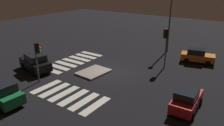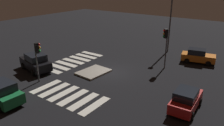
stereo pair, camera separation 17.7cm
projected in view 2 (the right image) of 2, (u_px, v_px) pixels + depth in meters
name	position (u px, v px, depth m)	size (l,w,h in m)	color
ground_plane	(112.00, 72.00, 23.54)	(80.00, 80.00, 0.00)	black
traffic_island	(94.00, 72.00, 23.27)	(3.44, 2.69, 0.18)	gray
car_orange	(198.00, 56.00, 25.95)	(2.36, 3.97, 1.64)	orange
car_green	(1.00, 93.00, 17.33)	(2.04, 4.16, 1.79)	#196B38
car_black	(36.00, 62.00, 23.67)	(2.71, 4.54, 1.87)	black
car_red	(186.00, 100.00, 16.44)	(3.82, 1.89, 1.64)	red
traffic_light_west	(166.00, 39.00, 23.40)	(0.54, 0.54, 4.37)	#47474C
traffic_light_east	(37.00, 53.00, 20.32)	(0.53, 0.54, 3.82)	#47474C
street_lamp	(171.00, 10.00, 28.37)	(0.56, 0.56, 8.14)	#47474C
crosswalk_near	(73.00, 61.00, 26.65)	(7.60, 3.20, 0.02)	silver
crosswalk_side	(68.00, 95.00, 18.71)	(3.20, 6.45, 0.02)	silver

